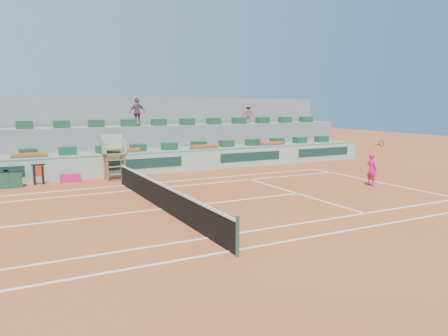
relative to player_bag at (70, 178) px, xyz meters
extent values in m
plane|color=#A84920|center=(2.21, -7.80, -0.22)|extent=(90.00, 90.00, 0.00)
cube|color=gray|center=(2.21, 2.90, 0.38)|extent=(36.00, 4.00, 1.20)
cube|color=gray|center=(2.21, 4.50, 1.08)|extent=(36.00, 2.40, 2.60)
cube|color=gray|center=(2.21, 6.10, 1.98)|extent=(36.00, 0.40, 4.40)
cube|color=#E21D78|center=(0.00, 0.00, 0.00)|extent=(0.99, 0.44, 0.44)
imported|color=#764E5C|center=(4.75, 3.76, 3.28)|extent=(1.12, 0.67, 1.79)
imported|color=#8C4650|center=(13.13, 4.15, 3.07)|extent=(1.01, 0.82, 1.37)
cube|color=white|center=(14.09, -7.80, -0.22)|extent=(0.12, 10.97, 0.01)
cube|color=white|center=(2.21, -13.28, -0.22)|extent=(23.77, 0.12, 0.01)
cube|color=white|center=(2.21, -2.31, -0.22)|extent=(23.77, 0.12, 0.01)
cube|color=white|center=(2.21, -11.91, -0.22)|extent=(23.77, 0.12, 0.01)
cube|color=white|center=(2.21, -3.68, -0.22)|extent=(23.77, 0.12, 0.01)
cube|color=white|center=(8.61, -7.80, -0.22)|extent=(0.12, 8.23, 0.01)
cube|color=white|center=(2.21, -7.80, -0.22)|extent=(12.80, 0.12, 0.01)
cube|color=white|center=(13.94, -7.80, -0.22)|extent=(0.30, 0.12, 0.01)
cube|color=black|center=(2.21, -7.80, 0.24)|extent=(0.03, 11.87, 0.92)
cube|color=white|center=(2.21, -7.80, 0.73)|extent=(0.06, 11.87, 0.07)
cylinder|color=#204C3A|center=(2.21, -13.73, 0.33)|extent=(0.10, 0.10, 1.10)
cylinder|color=#204C3A|center=(2.21, -1.86, 0.33)|extent=(0.10, 0.10, 1.10)
cube|color=#9DC6B0|center=(2.21, 0.70, 0.38)|extent=(36.00, 0.30, 1.20)
cube|color=gray|center=(2.21, 0.70, 1.01)|extent=(36.00, 0.34, 0.06)
cube|color=#14372F|center=(4.21, 0.54, 0.43)|extent=(4.40, 0.02, 0.56)
cube|color=#14372F|center=(11.21, 0.54, 0.43)|extent=(4.40, 0.02, 0.56)
cube|color=#14372F|center=(17.21, 0.54, 0.43)|extent=(4.40, 0.02, 0.56)
cube|color=olive|center=(1.76, -0.75, 0.45)|extent=(0.08, 0.08, 1.35)
cube|color=olive|center=(2.66, -0.75, 0.45)|extent=(0.08, 0.08, 1.35)
cube|color=olive|center=(1.76, -0.05, 0.45)|extent=(0.08, 0.08, 1.35)
cube|color=olive|center=(2.66, -0.05, 0.45)|extent=(0.08, 0.08, 1.35)
cube|color=olive|center=(2.21, -0.40, 1.17)|extent=(1.10, 0.90, 0.08)
cube|color=#9DC6B0|center=(2.21, -0.02, 1.68)|extent=(1.10, 0.08, 1.00)
cube|color=#9DC6B0|center=(1.69, -0.40, 1.53)|extent=(0.06, 0.90, 0.80)
cube|color=#9DC6B0|center=(2.73, -0.40, 1.53)|extent=(0.06, 0.90, 0.80)
cube|color=olive|center=(2.21, -0.30, 1.41)|extent=(0.80, 0.60, 0.08)
cube|color=olive|center=(2.21, -0.75, 0.13)|extent=(0.90, 0.08, 0.06)
cube|color=olive|center=(2.21, -0.75, 0.53)|extent=(0.90, 0.08, 0.06)
cube|color=olive|center=(2.21, -0.75, 0.88)|extent=(0.90, 0.08, 0.06)
cube|color=#1A502D|center=(-1.79, 2.00, 1.20)|extent=(0.90, 0.60, 0.44)
cube|color=#1A502D|center=(0.21, 2.00, 1.20)|extent=(0.90, 0.60, 0.44)
cube|color=#1A502D|center=(2.21, 2.00, 1.20)|extent=(0.90, 0.60, 0.44)
cube|color=#1A502D|center=(4.21, 2.00, 1.20)|extent=(0.90, 0.60, 0.44)
cube|color=#1A502D|center=(6.21, 2.00, 1.20)|extent=(0.90, 0.60, 0.44)
cube|color=#1A502D|center=(8.21, 2.00, 1.20)|extent=(0.90, 0.60, 0.44)
cube|color=#1A502D|center=(10.21, 2.00, 1.20)|extent=(0.90, 0.60, 0.44)
cube|color=#1A502D|center=(12.21, 2.00, 1.20)|extent=(0.90, 0.60, 0.44)
cube|color=#1A502D|center=(14.21, 2.00, 1.20)|extent=(0.90, 0.60, 0.44)
cube|color=#1A502D|center=(16.21, 2.00, 1.20)|extent=(0.90, 0.60, 0.44)
cube|color=#1A502D|center=(18.21, 2.00, 1.20)|extent=(0.90, 0.60, 0.44)
cube|color=#1A502D|center=(-1.79, 3.90, 2.60)|extent=(0.90, 0.60, 0.44)
cube|color=#1A502D|center=(0.21, 3.90, 2.60)|extent=(0.90, 0.60, 0.44)
cube|color=#1A502D|center=(2.21, 3.90, 2.60)|extent=(0.90, 0.60, 0.44)
cube|color=#1A502D|center=(4.21, 3.90, 2.60)|extent=(0.90, 0.60, 0.44)
cube|color=#1A502D|center=(6.21, 3.90, 2.60)|extent=(0.90, 0.60, 0.44)
cube|color=#1A502D|center=(8.21, 3.90, 2.60)|extent=(0.90, 0.60, 0.44)
cube|color=#1A502D|center=(10.21, 3.90, 2.60)|extent=(0.90, 0.60, 0.44)
cube|color=#1A502D|center=(12.21, 3.90, 2.60)|extent=(0.90, 0.60, 0.44)
cube|color=#1A502D|center=(14.21, 3.90, 2.60)|extent=(0.90, 0.60, 0.44)
cube|color=#1A502D|center=(16.21, 3.90, 2.60)|extent=(0.90, 0.60, 0.44)
cube|color=#1A502D|center=(18.21, 3.90, 2.60)|extent=(0.90, 0.60, 0.44)
cube|color=#525252|center=(-1.79, 1.20, 1.06)|extent=(1.80, 0.36, 0.16)
cube|color=#E45313|center=(-1.79, 1.20, 1.20)|extent=(1.70, 0.32, 0.12)
cube|color=#525252|center=(3.21, 1.20, 1.06)|extent=(1.80, 0.36, 0.16)
cube|color=#E45313|center=(3.21, 1.20, 1.20)|extent=(1.70, 0.32, 0.12)
cube|color=#525252|center=(8.21, 1.20, 1.06)|extent=(1.80, 0.36, 0.16)
cube|color=#E45313|center=(8.21, 1.20, 1.20)|extent=(1.70, 0.32, 0.12)
cube|color=#525252|center=(13.21, 1.20, 1.06)|extent=(1.80, 0.36, 0.16)
cube|color=#E45313|center=(13.21, 1.20, 1.20)|extent=(1.70, 0.32, 0.12)
cube|color=#184A32|center=(-2.66, -0.25, 0.18)|extent=(0.76, 0.65, 0.80)
cube|color=black|center=(-2.66, -0.25, 0.60)|extent=(0.80, 0.70, 0.04)
cube|color=#184A32|center=(-3.17, -0.33, 0.18)|extent=(0.60, 0.51, 0.80)
cube|color=black|center=(-3.17, -0.33, 0.60)|extent=(0.63, 0.54, 0.04)
cube|color=black|center=(-1.70, -0.01, 0.28)|extent=(0.11, 0.11, 1.00)
cube|color=black|center=(-1.30, -0.01, 0.28)|extent=(0.11, 0.11, 1.00)
cube|color=black|center=(-1.50, -0.01, 0.78)|extent=(0.69, 0.09, 0.06)
cube|color=red|center=(-1.50, -0.03, 0.48)|extent=(0.50, 0.05, 0.56)
imported|color=#E21D78|center=(13.05, -7.92, 0.59)|extent=(0.39, 0.59, 1.61)
cylinder|color=black|center=(13.05, -8.22, 1.83)|extent=(0.03, 0.35, 0.09)
torus|color=black|center=(13.05, -8.44, 1.90)|extent=(0.31, 0.08, 0.31)
camera|label=1|loc=(-3.22, -23.38, 3.77)|focal=35.00mm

